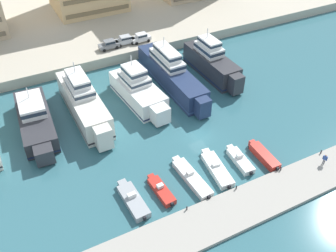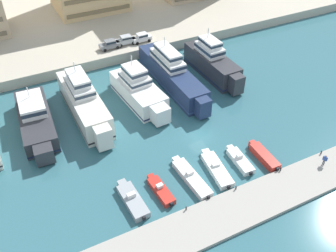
# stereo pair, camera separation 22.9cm
# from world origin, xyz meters

# --- Properties ---
(ground_plane) EXTENTS (400.00, 400.00, 0.00)m
(ground_plane) POSITION_xyz_m (0.00, 0.00, 0.00)
(ground_plane) COLOR #336670
(pier_dock) EXTENTS (120.00, 5.91, 0.50)m
(pier_dock) POSITION_xyz_m (0.00, -14.61, 0.25)
(pier_dock) COLOR #A8A399
(pier_dock) RESTS_ON ground
(yacht_charcoal_left) EXTENTS (5.70, 17.90, 6.36)m
(yacht_charcoal_left) POSITION_xyz_m (-22.11, 13.15, 1.80)
(yacht_charcoal_left) COLOR #333338
(yacht_charcoal_left) RESTS_ON ground
(yacht_ivory_mid_left) EXTENTS (4.55, 19.60, 8.75)m
(yacht_ivory_mid_left) POSITION_xyz_m (-14.22, 13.02, 2.61)
(yacht_ivory_mid_left) COLOR silver
(yacht_ivory_mid_left) RESTS_ON ground
(yacht_white_center_left) EXTENTS (6.03, 15.99, 7.94)m
(yacht_white_center_left) POSITION_xyz_m (-4.75, 12.65, 2.22)
(yacht_white_center_left) COLOR white
(yacht_white_center_left) RESTS_ON ground
(yacht_navy_center) EXTENTS (4.39, 22.67, 8.45)m
(yacht_navy_center) POSITION_xyz_m (2.56, 14.59, 2.47)
(yacht_navy_center) COLOR navy
(yacht_navy_center) RESTS_ON ground
(yacht_charcoal_center_right) EXTENTS (4.58, 16.58, 8.59)m
(yacht_charcoal_center_right) POSITION_xyz_m (11.11, 14.47, 2.55)
(yacht_charcoal_center_right) COLOR #333338
(yacht_charcoal_center_right) RESTS_ON ground
(motorboat_grey_far_left) EXTENTS (2.35, 7.17, 1.49)m
(motorboat_grey_far_left) POSITION_xyz_m (-14.34, -7.44, 0.48)
(motorboat_grey_far_left) COLOR #9EA3A8
(motorboat_grey_far_left) RESTS_ON ground
(motorboat_red_left) EXTENTS (1.91, 6.03, 1.31)m
(motorboat_red_left) POSITION_xyz_m (-10.38, -7.58, 0.44)
(motorboat_red_left) COLOR red
(motorboat_red_left) RESTS_ON ground
(motorboat_white_mid_left) EXTENTS (2.33, 8.63, 1.37)m
(motorboat_white_mid_left) POSITION_xyz_m (-5.72, -7.48, 0.46)
(motorboat_white_mid_left) COLOR white
(motorboat_white_mid_left) RESTS_ON ground
(motorboat_white_center_left) EXTENTS (2.75, 7.83, 1.20)m
(motorboat_white_center_left) POSITION_xyz_m (-1.74, -7.60, 0.43)
(motorboat_white_center_left) COLOR white
(motorboat_white_center_left) RESTS_ON ground
(motorboat_white_center) EXTENTS (2.02, 6.17, 1.41)m
(motorboat_white_center) POSITION_xyz_m (2.14, -7.68, 0.45)
(motorboat_white_center) COLOR white
(motorboat_white_center) RESTS_ON ground
(motorboat_red_center_right) EXTENTS (1.72, 6.46, 1.10)m
(motorboat_red_center_right) POSITION_xyz_m (5.66, -8.63, 0.55)
(motorboat_red_center_right) COLOR red
(motorboat_red_center_right) RESTS_ON ground
(car_grey_far_left) EXTENTS (4.12, 1.97, 1.80)m
(car_grey_far_left) POSITION_xyz_m (-3.93, 29.17, 3.05)
(car_grey_far_left) COLOR slate
(car_grey_far_left) RESTS_ON quay_promenade
(car_silver_left) EXTENTS (4.15, 2.02, 1.80)m
(car_silver_left) POSITION_xyz_m (-0.39, 29.51, 3.05)
(car_silver_left) COLOR #B7BCC1
(car_silver_left) RESTS_ON quay_promenade
(car_white_mid_left) EXTENTS (4.13, 1.98, 1.80)m
(car_white_mid_left) POSITION_xyz_m (2.99, 29.03, 3.05)
(car_white_mid_left) COLOR white
(car_white_mid_left) RESTS_ON quay_promenade
(pedestrian_near_edge) EXTENTS (0.42, 0.61, 1.72)m
(pedestrian_near_edge) POSITION_xyz_m (12.14, -13.66, 1.52)
(pedestrian_near_edge) COLOR #4C515B
(pedestrian_near_edge) RESTS_ON pier_dock
(bollard_west) EXTENTS (0.20, 0.20, 0.61)m
(bollard_west) POSITION_xyz_m (-8.92, -11.90, 0.83)
(bollard_west) COLOR #2D2D33
(bollard_west) RESTS_ON pier_dock
(bollard_west_mid) EXTENTS (0.20, 0.20, 0.61)m
(bollard_west_mid) POSITION_xyz_m (-1.47, -11.90, 0.83)
(bollard_west_mid) COLOR #2D2D33
(bollard_west_mid) RESTS_ON pier_dock
(bollard_east_mid) EXTENTS (0.20, 0.20, 0.61)m
(bollard_east_mid) POSITION_xyz_m (5.97, -11.90, 0.83)
(bollard_east_mid) COLOR #2D2D33
(bollard_east_mid) RESTS_ON pier_dock
(bollard_east) EXTENTS (0.20, 0.20, 0.61)m
(bollard_east) POSITION_xyz_m (13.42, -11.90, 0.83)
(bollard_east) COLOR #2D2D33
(bollard_east) RESTS_ON pier_dock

